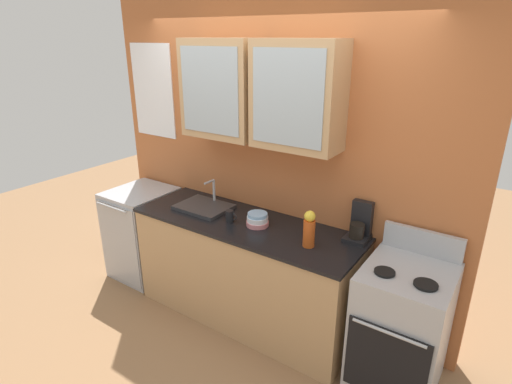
% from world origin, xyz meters
% --- Properties ---
extents(ground_plane, '(10.00, 10.00, 0.00)m').
position_xyz_m(ground_plane, '(0.00, 0.00, 0.00)').
color(ground_plane, '#936B47').
extents(back_wall_unit, '(3.37, 0.41, 2.71)m').
position_xyz_m(back_wall_unit, '(-0.01, 0.33, 1.51)').
color(back_wall_unit, '#B76638').
rests_on(back_wall_unit, ground_plane).
extents(counter, '(1.98, 0.67, 0.92)m').
position_xyz_m(counter, '(0.00, 0.00, 0.46)').
color(counter, tan).
rests_on(counter, ground_plane).
extents(stove_range, '(0.57, 0.67, 1.10)m').
position_xyz_m(stove_range, '(1.32, -0.00, 0.47)').
color(stove_range, '#ADAFB5').
rests_on(stove_range, ground_plane).
extents(sink_faucet, '(0.46, 0.35, 0.24)m').
position_xyz_m(sink_faucet, '(-0.47, 0.03, 0.94)').
color(sink_faucet, '#2D2D30').
rests_on(sink_faucet, counter).
extents(bowl_stack, '(0.18, 0.18, 0.11)m').
position_xyz_m(bowl_stack, '(0.12, 0.01, 0.97)').
color(bowl_stack, '#D87F84').
rests_on(bowl_stack, counter).
extents(vase, '(0.09, 0.09, 0.28)m').
position_xyz_m(vase, '(0.62, -0.07, 1.05)').
color(vase, '#BF4C19').
rests_on(vase, counter).
extents(cup_near_sink, '(0.10, 0.07, 0.10)m').
position_xyz_m(cup_near_sink, '(-0.11, -0.06, 0.97)').
color(cup_near_sink, black).
rests_on(cup_near_sink, counter).
extents(dishwasher, '(0.56, 0.65, 0.92)m').
position_xyz_m(dishwasher, '(-1.30, -0.00, 0.46)').
color(dishwasher, '#ADAFB5').
rests_on(dishwasher, ground_plane).
extents(coffee_maker, '(0.17, 0.20, 0.29)m').
position_xyz_m(coffee_maker, '(0.87, 0.26, 1.03)').
color(coffee_maker, black).
rests_on(coffee_maker, counter).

